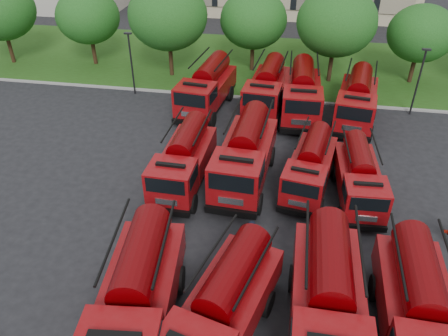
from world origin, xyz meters
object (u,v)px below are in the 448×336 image
object	(u,v)px
fire_truck_0	(137,297)
fire_truck_6	(310,166)
fire_truck_11	(357,100)
fire_truck_1	(222,310)
fire_truck_3	(418,312)
fire_truck_5	(245,154)
fire_truck_7	(359,177)
fire_truck_10	(302,93)
fire_truck_9	(267,88)
firefighter_4	(251,245)
fire_truck_8	(207,87)
fire_truck_2	(328,301)
fire_truck_4	(184,160)

from	to	relation	value
fire_truck_0	fire_truck_6	world-z (taller)	fire_truck_0
fire_truck_11	fire_truck_1	bearing A→B (deg)	-99.47
fire_truck_3	fire_truck_5	xyz separation A→B (m)	(-7.79, 9.67, 0.11)
fire_truck_11	fire_truck_3	bearing A→B (deg)	-78.93
fire_truck_6	fire_truck_7	world-z (taller)	fire_truck_6
fire_truck_6	fire_truck_5	bearing A→B (deg)	-171.34
fire_truck_10	fire_truck_11	bearing A→B (deg)	-6.74
fire_truck_1	fire_truck_10	xyz separation A→B (m)	(2.46, 20.08, 0.13)
fire_truck_0	fire_truck_9	world-z (taller)	fire_truck_0
fire_truck_11	firefighter_4	distance (m)	15.62
fire_truck_0	fire_truck_8	xyz separation A→B (m)	(-1.39, 19.92, -0.01)
fire_truck_3	fire_truck_9	bearing A→B (deg)	112.25
fire_truck_3	fire_truck_5	world-z (taller)	fire_truck_5
fire_truck_0	fire_truck_5	xyz separation A→B (m)	(2.74, 10.86, 0.02)
fire_truck_2	fire_truck_8	bearing A→B (deg)	114.42
fire_truck_3	fire_truck_7	world-z (taller)	fire_truck_3
fire_truck_5	fire_truck_10	world-z (taller)	fire_truck_5
fire_truck_10	fire_truck_11	distance (m)	3.97
fire_truck_6	fire_truck_9	xyz separation A→B (m)	(-3.34, 9.86, 0.26)
fire_truck_0	fire_truck_11	size ratio (longest dim) A/B	1.03
fire_truck_3	firefighter_4	xyz separation A→B (m)	(-6.74, 4.20, -1.71)
firefighter_4	fire_truck_8	bearing A→B (deg)	-31.52
fire_truck_4	fire_truck_3	bearing A→B (deg)	-36.69
fire_truck_2	fire_truck_11	size ratio (longest dim) A/B	1.01
fire_truck_1	fire_truck_11	xyz separation A→B (m)	(6.41, 19.70, 0.05)
fire_truck_0	fire_truck_1	size ratio (longest dim) A/B	1.05
fire_truck_7	firefighter_4	bearing A→B (deg)	-141.18
fire_truck_5	fire_truck_10	size ratio (longest dim) A/B	1.02
fire_truck_5	fire_truck_6	distance (m)	3.76
fire_truck_9	firefighter_4	world-z (taller)	fire_truck_9
fire_truck_4	firefighter_4	xyz separation A→B (m)	(4.48, -4.59, -1.62)
fire_truck_5	fire_truck_7	bearing A→B (deg)	-2.71
fire_truck_1	fire_truck_4	size ratio (longest dim) A/B	1.08
fire_truck_0	fire_truck_9	distance (m)	20.90
fire_truck_4	fire_truck_9	distance (m)	11.34
fire_truck_2	fire_truck_5	bearing A→B (deg)	114.34
fire_truck_3	fire_truck_4	world-z (taller)	fire_truck_3
fire_truck_5	fire_truck_1	bearing A→B (deg)	-83.75
fire_truck_4	fire_truck_5	xyz separation A→B (m)	(3.44, 0.88, 0.20)
fire_truck_1	fire_truck_4	distance (m)	10.72
fire_truck_1	fire_truck_3	distance (m)	7.32
fire_truck_3	fire_truck_4	bearing A→B (deg)	143.41
fire_truck_1	fire_truck_5	size ratio (longest dim) A/B	0.95
fire_truck_9	fire_truck_10	xyz separation A→B (m)	(2.61, -0.53, 0.07)
fire_truck_8	firefighter_4	bearing A→B (deg)	-63.82
fire_truck_0	fire_truck_3	xyz separation A→B (m)	(10.53, 1.20, -0.09)
fire_truck_9	firefighter_4	distance (m)	15.38
fire_truck_5	fire_truck_10	xyz separation A→B (m)	(3.02, 9.26, -0.01)
fire_truck_7	fire_truck_9	bearing A→B (deg)	116.82
fire_truck_1	fire_truck_9	bearing A→B (deg)	105.36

